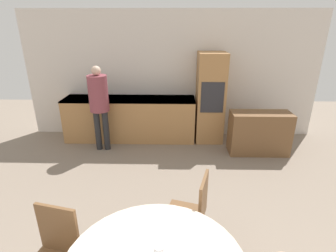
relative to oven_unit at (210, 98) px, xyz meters
The scene contains 8 objects.
wall_back 0.94m from the oven_unit, 156.87° to the left, with size 6.12×0.05×2.60m.
kitchen_counter 1.72m from the oven_unit, behind, with size 2.68×0.60×0.90m.
oven_unit is the anchor object (origin of this frame).
sideboard 1.18m from the oven_unit, 34.70° to the right, with size 1.10×0.45×0.80m.
chair_far_right 3.05m from the oven_unit, 100.07° to the right, with size 0.49×0.49×0.93m.
person_standing 2.19m from the oven_unit, 166.07° to the right, with size 0.36×0.36×1.63m.
cup 3.86m from the oven_unit, 102.58° to the right, with size 0.07×0.07×0.09m.
bowl_near 3.88m from the oven_unit, 104.31° to the right, with size 0.12×0.12×0.05m.
Camera 1 is at (0.04, -0.17, 2.33)m, focal length 28.00 mm.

